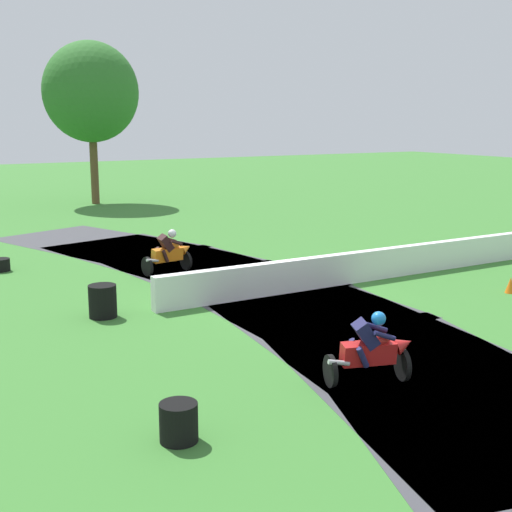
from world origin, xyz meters
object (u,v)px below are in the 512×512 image
Objects in this scene: tire_stack_near at (179,422)px; tire_stack_mid_b at (0,265)px; tire_stack_mid_a at (103,301)px; traffic_cone at (510,285)px; motorcycle_lead_red at (372,349)px; motorcycle_chase_orange at (170,252)px.

tire_stack_near is 1.02× the size of tire_stack_mid_b.
tire_stack_mid_a reaches higher than traffic_cone.
tire_stack_mid_a is 6.71m from tire_stack_mid_b.
tire_stack_near is 0.75× the size of tire_stack_mid_a.
motorcycle_lead_red reaches higher than motorcycle_chase_orange.
traffic_cone is at bearing -44.23° from motorcycle_chase_orange.
tire_stack_mid_a is (1.01, 6.93, 0.10)m from tire_stack_near.
motorcycle_lead_red is at bearing -66.06° from tire_stack_mid_a.
tire_stack_near reaches higher than tire_stack_mid_b.
traffic_cone reaches higher than tire_stack_mid_b.
traffic_cone is (7.57, 3.29, -0.44)m from motorcycle_lead_red.
tire_stack_mid_b is (-0.25, 13.52, -0.10)m from tire_stack_near.
traffic_cone is at bearing 23.47° from motorcycle_lead_red.
tire_stack_near is at bearing -162.58° from traffic_cone.
motorcycle_chase_orange is 5.42m from tire_stack_mid_b.
traffic_cone is (7.20, -7.01, -0.44)m from motorcycle_chase_orange.
tire_stack_mid_a is 1.36× the size of tire_stack_mid_b.
tire_stack_mid_b is at bearing 91.06° from tire_stack_near.
tire_stack_near is 13.52m from tire_stack_mid_b.
motorcycle_lead_red is at bearing -72.38° from tire_stack_mid_b.
motorcycle_lead_red is 2.12× the size of tire_stack_mid_a.
motorcycle_chase_orange is 10.06m from traffic_cone.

